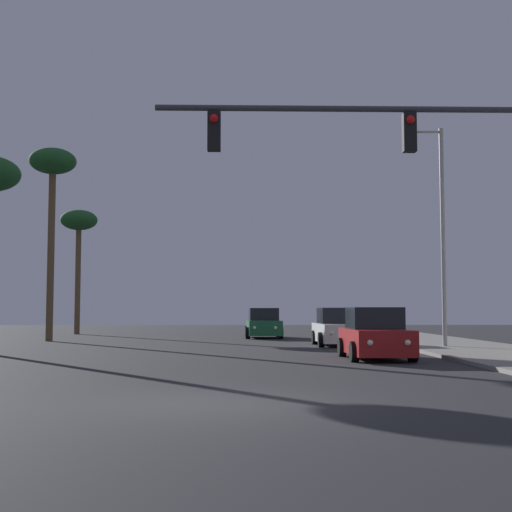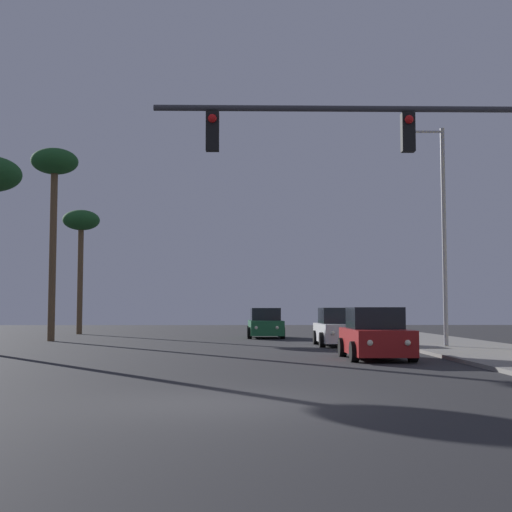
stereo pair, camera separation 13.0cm
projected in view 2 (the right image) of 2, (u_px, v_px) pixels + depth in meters
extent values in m
plane|color=#28282B|center=(217.00, 403.00, 12.26)|extent=(120.00, 120.00, 0.00)
cube|color=silver|center=(339.00, 333.00, 31.46)|extent=(1.90, 4.24, 0.80)
cube|color=black|center=(339.00, 316.00, 31.66)|extent=(1.65, 2.04, 0.70)
cylinder|color=black|center=(322.00, 340.00, 30.13)|extent=(0.24, 0.64, 0.64)
cylinder|color=black|center=(365.00, 340.00, 30.16)|extent=(0.24, 0.64, 0.64)
cylinder|color=black|center=(316.00, 337.00, 32.72)|extent=(0.24, 0.64, 0.64)
cylinder|color=black|center=(355.00, 337.00, 32.75)|extent=(0.24, 0.64, 0.64)
sphere|color=#F2EACC|center=(333.00, 333.00, 29.34)|extent=(0.18, 0.18, 0.18)
sphere|color=#F2EACC|center=(360.00, 333.00, 29.36)|extent=(0.18, 0.18, 0.18)
cube|color=maroon|center=(376.00, 341.00, 23.10)|extent=(1.81, 4.21, 0.80)
cube|color=black|center=(374.00, 318.00, 23.30)|extent=(1.61, 2.01, 0.70)
cylinder|color=black|center=(354.00, 352.00, 21.76)|extent=(0.24, 0.64, 0.64)
cylinder|color=black|center=(413.00, 352.00, 21.79)|extent=(0.24, 0.64, 0.64)
cylinder|color=black|center=(342.00, 347.00, 24.36)|extent=(0.24, 0.64, 0.64)
cylinder|color=black|center=(395.00, 347.00, 24.39)|extent=(0.24, 0.64, 0.64)
sphere|color=#F2EACC|center=(370.00, 343.00, 20.98)|extent=(0.18, 0.18, 0.18)
sphere|color=#F2EACC|center=(408.00, 343.00, 21.00)|extent=(0.18, 0.18, 0.18)
cube|color=#195933|center=(265.00, 328.00, 40.03)|extent=(1.93, 4.26, 0.80)
cube|color=black|center=(265.00, 314.00, 40.23)|extent=(1.66, 2.05, 0.70)
cylinder|color=black|center=(250.00, 333.00, 38.69)|extent=(0.24, 0.64, 0.64)
cylinder|color=black|center=(283.00, 333.00, 38.73)|extent=(0.24, 0.64, 0.64)
cylinder|color=black|center=(249.00, 332.00, 41.29)|extent=(0.24, 0.64, 0.64)
cylinder|color=black|center=(280.00, 331.00, 41.32)|extent=(0.24, 0.64, 0.64)
sphere|color=#F2EACC|center=(256.00, 328.00, 37.91)|extent=(0.18, 0.18, 0.18)
sphere|color=#F2EACC|center=(277.00, 328.00, 37.93)|extent=(0.18, 0.18, 0.18)
cylinder|color=#38383D|center=(349.00, 109.00, 16.37)|extent=(8.98, 0.14, 0.14)
cube|color=black|center=(408.00, 133.00, 16.35)|extent=(0.30, 0.24, 0.90)
sphere|color=red|center=(409.00, 119.00, 16.23)|extent=(0.20, 0.20, 0.20)
cube|color=black|center=(212.00, 132.00, 16.27)|extent=(0.30, 0.24, 0.90)
sphere|color=red|center=(212.00, 118.00, 16.15)|extent=(0.20, 0.20, 0.20)
cylinder|color=#99999E|center=(444.00, 236.00, 29.24)|extent=(0.18, 0.18, 9.00)
cylinder|color=#99999E|center=(425.00, 132.00, 29.55)|extent=(1.40, 0.10, 0.10)
ellipsoid|color=silver|center=(409.00, 133.00, 29.53)|extent=(0.50, 0.24, 0.20)
cylinder|color=brown|center=(53.00, 255.00, 36.35)|extent=(0.36, 0.36, 8.75)
ellipsoid|color=#1E5123|center=(55.00, 161.00, 36.71)|extent=(2.40, 2.40, 1.32)
cylinder|color=brown|center=(80.00, 280.00, 46.24)|extent=(0.36, 0.36, 6.94)
ellipsoid|color=#1E5123|center=(81.00, 220.00, 46.53)|extent=(2.40, 2.40, 1.32)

